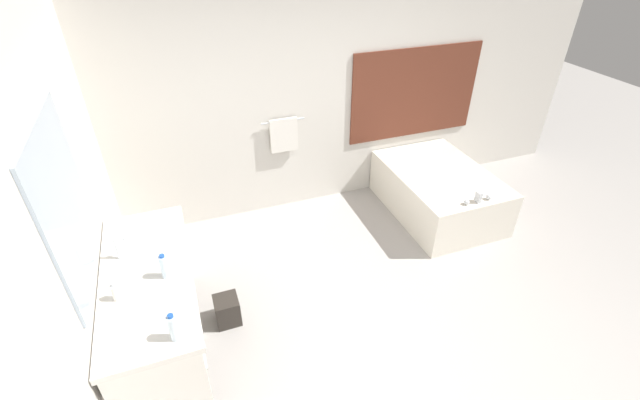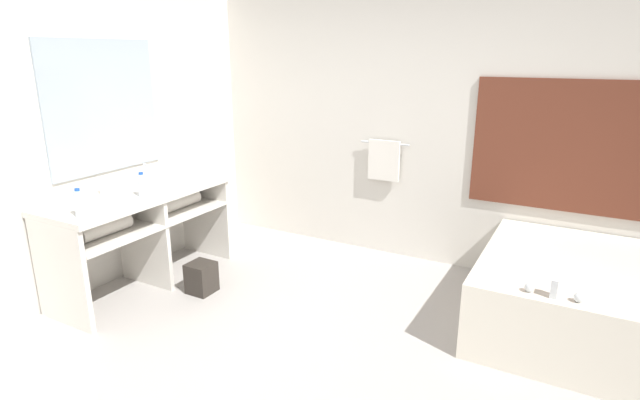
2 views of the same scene
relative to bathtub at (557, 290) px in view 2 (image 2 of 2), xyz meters
The scene contains 10 objects.
ground_plane 2.02m from the bathtub, 134.41° to the right, with size 16.00×16.00×0.00m, color #A8A39E.
wall_back_with_blinds 1.88m from the bathtub, 149.12° to the left, with size 7.40×0.13×2.70m.
wall_left_with_mirror 4.03m from the bathtub, 158.68° to the right, with size 0.08×7.40×2.70m.
vanity_counter 3.40m from the bathtub, 164.04° to the right, with size 0.65×1.64×0.86m.
sink_faucet 3.57m from the bathtub, 168.33° to the right, with size 0.09×0.04×0.18m.
bathtub is the anchor object (origin of this frame).
water_bottle_1 3.34m from the bathtub, 161.47° to the right, with size 0.06×0.06×0.21m.
water_bottle_2 3.56m from the bathtub, 152.09° to the right, with size 0.06×0.06×0.21m.
soap_dispenser 3.69m from the bathtub, 161.40° to the right, with size 0.05×0.05×0.15m.
waste_bin 2.85m from the bathtub, 162.73° to the right, with size 0.21×0.21×0.27m.
Camera 2 is at (1.48, -2.38, 2.00)m, focal length 28.00 mm.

